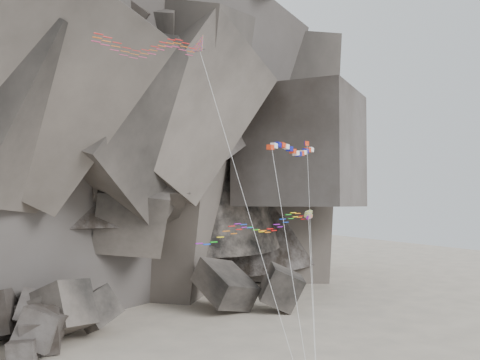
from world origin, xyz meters
TOP-DOWN VIEW (x-y plane):
  - headland at (0.00, 70.00)m, footprint 110.00×70.00m
  - boulder_field at (-2.90, 34.02)m, footprint 65.66×18.38m
  - delta_kite at (-8.57, 2.73)m, footprint 13.47×11.99m
  - banner_kite at (8.04, 4.42)m, footprint 12.59×14.62m
  - parafoil_kite at (-1.27, -1.63)m, footprint 12.30×6.63m
  - pennant_kite at (4.81, -1.42)m, footprint 6.06×7.82m

SIDE VIEW (x-z plane):
  - boulder_field at x=-2.90m, z-range -2.26..7.09m
  - parafoil_kite at x=-1.27m, z-range 8.46..25.01m
  - pennant_kite at x=4.81m, z-range 8.31..30.93m
  - banner_kite at x=8.04m, z-range 12.10..34.86m
  - delta_kite at x=-8.57m, z-range 15.25..46.79m
  - headland at x=0.00m, z-range 0.00..84.00m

